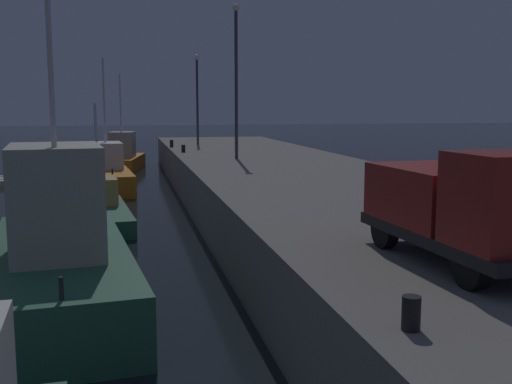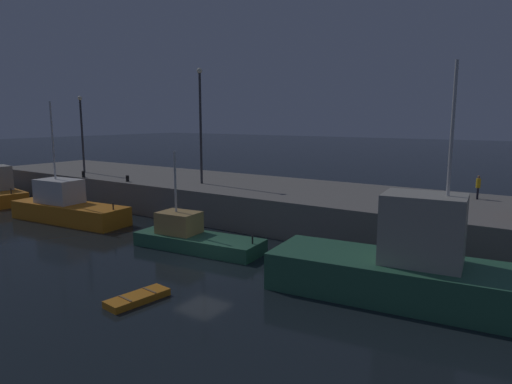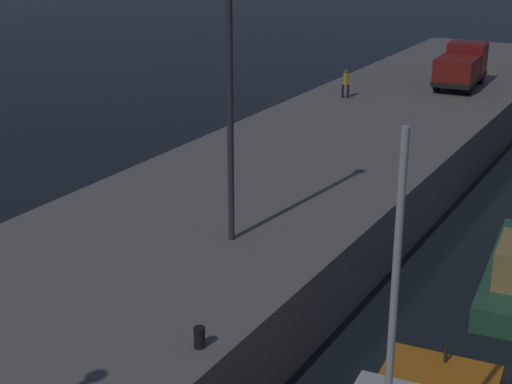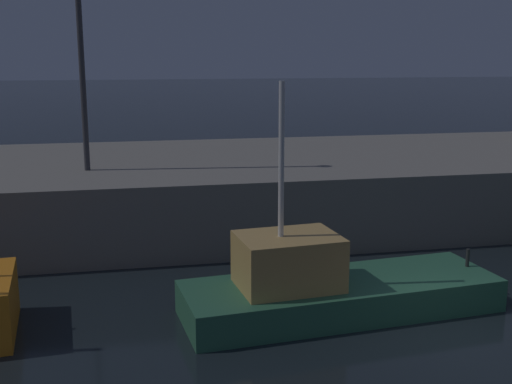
% 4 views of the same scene
% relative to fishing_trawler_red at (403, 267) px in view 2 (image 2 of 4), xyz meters
% --- Properties ---
extents(ground_plane, '(320.00, 320.00, 0.00)m').
position_rel_fishing_trawler_red_xyz_m(ground_plane, '(-10.45, -1.42, -1.45)').
color(ground_plane, black).
extents(pier_quay, '(70.83, 10.89, 2.56)m').
position_rel_fishing_trawler_red_xyz_m(pier_quay, '(-10.45, 10.65, -0.17)').
color(pier_quay, gray).
rests_on(pier_quay, ground).
extents(fishing_trawler_red, '(11.72, 5.11, 10.23)m').
position_rel_fishing_trawler_red_xyz_m(fishing_trawler_red, '(0.00, 0.00, 0.00)').
color(fishing_trawler_red, '#2D6647').
rests_on(fishing_trawler_red, ground).
extents(fishing_boat_blue, '(10.49, 3.78, 9.21)m').
position_rel_fishing_trawler_red_xyz_m(fishing_boat_blue, '(-26.01, 0.64, -0.33)').
color(fishing_boat_blue, orange).
rests_on(fishing_boat_blue, ground).
extents(fishing_boat_white, '(8.42, 3.40, 5.94)m').
position_rel_fishing_trawler_red_xyz_m(fishing_boat_white, '(-12.92, 0.62, -0.75)').
color(fishing_boat_white, '#2D6647').
rests_on(fishing_boat_white, ground).
extents(dinghy_orange_near, '(1.38, 2.92, 0.35)m').
position_rel_fishing_trawler_red_xyz_m(dinghy_orange_near, '(-9.47, -6.88, -1.30)').
color(dinghy_orange_near, orange).
rests_on(dinghy_orange_near, ground).
extents(lamp_post_west, '(0.44, 0.44, 7.51)m').
position_rel_fishing_trawler_red_xyz_m(lamp_post_west, '(-34.08, 8.00, 5.53)').
color(lamp_post_west, '#38383D').
rests_on(lamp_post_west, pier_quay).
extents(lamp_post_east, '(0.44, 0.44, 9.33)m').
position_rel_fishing_trawler_red_xyz_m(lamp_post_east, '(-19.21, 8.68, 6.47)').
color(lamp_post_east, '#38383D').
rests_on(lamp_post_east, pier_quay).
extents(dockworker, '(0.34, 0.42, 1.60)m').
position_rel_fishing_trawler_red_xyz_m(dockworker, '(0.93, 13.54, 2.02)').
color(dockworker, black).
rests_on(dockworker, pier_quay).
extents(bollard_central, '(0.28, 0.28, 0.53)m').
position_rel_fishing_trawler_red_xyz_m(bollard_central, '(-25.17, 5.94, 1.38)').
color(bollard_central, black).
rests_on(bollard_central, pier_quay).
extents(bollard_east, '(0.28, 0.28, 0.58)m').
position_rel_fishing_trawler_red_xyz_m(bollard_east, '(-30.69, 5.51, 1.40)').
color(bollard_east, black).
rests_on(bollard_east, pier_quay).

